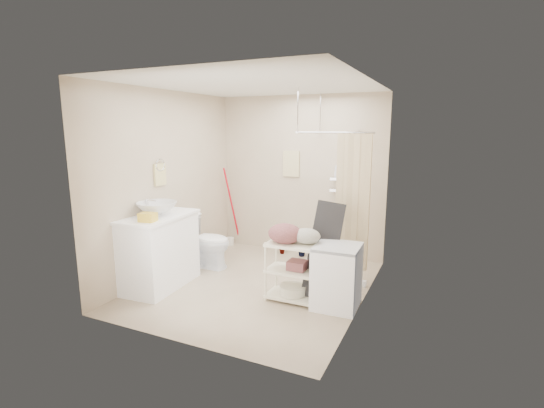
{
  "coord_description": "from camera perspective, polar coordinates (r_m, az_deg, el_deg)",
  "views": [
    {
      "loc": [
        2.27,
        -4.45,
        2.08
      ],
      "look_at": [
        0.11,
        0.25,
        1.08
      ],
      "focal_mm": 26.0,
      "sensor_mm": 36.0,
      "label": 1
    }
  ],
  "objects": [
    {
      "name": "wall_back",
      "position": [
        6.51,
        4.08,
        4.05
      ],
      "size": [
        2.8,
        0.04,
        2.6
      ],
      "primitive_type": "cube",
      "color": "#C6B499",
      "rests_on": "ground"
    },
    {
      "name": "washing_machine",
      "position": [
        4.74,
        9.36,
        -10.27
      ],
      "size": [
        0.53,
        0.54,
        0.75
      ],
      "primitive_type": "cube",
      "rotation": [
        0.0,
        0.0,
        0.03
      ],
      "color": "white",
      "rests_on": "ground"
    },
    {
      "name": "ironing_board",
      "position": [
        4.87,
        7.47,
        -6.58
      ],
      "size": [
        0.36,
        0.17,
        1.24
      ],
      "primitive_type": null,
      "rotation": [
        0.0,
        0.0,
        0.21
      ],
      "color": "black",
      "rests_on": "ground"
    },
    {
      "name": "shampoo_bottle_b",
      "position": [
        6.2,
        10.1,
        4.65
      ],
      "size": [
        0.11,
        0.11,
        0.19
      ],
      "primitive_type": "imported",
      "rotation": [
        0.0,
        0.0,
        0.35
      ],
      "color": "#475FA0",
      "rests_on": "shower"
    },
    {
      "name": "mop",
      "position": [
        7.04,
        -6.17,
        -0.42
      ],
      "size": [
        0.17,
        0.17,
        1.4
      ],
      "primitive_type": null,
      "rotation": [
        0.0,
        0.0,
        0.3
      ],
      "color": "red",
      "rests_on": "ground"
    },
    {
      "name": "hanging_towel",
      "position": [
        6.52,
        2.8,
        5.85
      ],
      "size": [
        0.28,
        0.03,
        0.42
      ],
      "primitive_type": "cube",
      "color": "beige",
      "rests_on": "wall_back"
    },
    {
      "name": "floor_basket",
      "position": [
        5.23,
        -17.27,
        -12.2
      ],
      "size": [
        0.3,
        0.27,
        0.13
      ],
      "primitive_type": "cube",
      "rotation": [
        0.0,
        0.0,
        -0.4
      ],
      "color": "gold",
      "rests_on": "ground"
    },
    {
      "name": "vanity",
      "position": [
        5.44,
        -15.96,
        -6.55
      ],
      "size": [
        0.69,
        1.14,
        0.97
      ],
      "primitive_type": "cube",
      "rotation": [
        0.0,
        0.0,
        0.07
      ],
      "color": "white",
      "rests_on": "ground"
    },
    {
      "name": "shampoo_bottle_a",
      "position": [
        6.21,
        9.45,
        4.95
      ],
      "size": [
        0.12,
        0.12,
        0.25
      ],
      "primitive_type": "imported",
      "rotation": [
        0.0,
        0.0,
        0.32
      ],
      "color": "silver",
      "rests_on": "shower"
    },
    {
      "name": "shower",
      "position": [
        5.77,
        10.03,
        0.52
      ],
      "size": [
        1.1,
        1.1,
        2.1
      ],
      "primitive_type": null,
      "color": "white",
      "rests_on": "ground"
    },
    {
      "name": "potted_plant_a",
      "position": [
        6.63,
        1.42,
        -5.75
      ],
      "size": [
        0.19,
        0.14,
        0.35
      ],
      "primitive_type": "imported",
      "rotation": [
        0.0,
        0.0,
        -0.1
      ],
      "color": "#955836",
      "rests_on": "ground"
    },
    {
      "name": "ceiling",
      "position": [
        5.02,
        -2.44,
        16.9
      ],
      "size": [
        2.8,
        3.2,
        0.04
      ],
      "primitive_type": "cube",
      "color": "silver",
      "rests_on": "ground"
    },
    {
      "name": "wall_left",
      "position": [
        5.82,
        -14.72,
        2.9
      ],
      "size": [
        0.04,
        3.2,
        2.6
      ],
      "primitive_type": "cube",
      "color": "#C6B499",
      "rests_on": "ground"
    },
    {
      "name": "towel_ring",
      "position": [
        5.64,
        -15.93,
        4.33
      ],
      "size": [
        0.04,
        0.22,
        0.34
      ],
      "primitive_type": null,
      "color": "#E1D284",
      "rests_on": "wall_left"
    },
    {
      "name": "counter_basket",
      "position": [
        4.98,
        -17.54,
        -1.84
      ],
      "size": [
        0.22,
        0.18,
        0.11
      ],
      "primitive_type": "cube",
      "rotation": [
        0.0,
        0.0,
        0.19
      ],
      "color": "gold",
      "rests_on": "vanity"
    },
    {
      "name": "tp_holder",
      "position": [
        5.94,
        -13.85,
        -2.6
      ],
      "size": [
        0.08,
        0.12,
        0.14
      ],
      "primitive_type": null,
      "color": "silver",
      "rests_on": "wall_left"
    },
    {
      "name": "potted_plant_b",
      "position": [
        6.51,
        4.43,
        -6.26
      ],
      "size": [
        0.22,
        0.21,
        0.31
      ],
      "primitive_type": "imported",
      "rotation": [
        0.0,
        0.0,
        -0.58
      ],
      "color": "brown",
      "rests_on": "ground"
    },
    {
      "name": "laundry_rack",
      "position": [
        4.83,
        3.06,
        -8.98
      ],
      "size": [
        0.63,
        0.37,
        0.87
      ],
      "primitive_type": null,
      "rotation": [
        0.0,
        0.0,
        0.0
      ],
      "color": "#F1EACE",
      "rests_on": "ground"
    },
    {
      "name": "toilet",
      "position": [
        6.07,
        -9.57,
        -5.28
      ],
      "size": [
        0.78,
        0.45,
        0.8
      ],
      "primitive_type": "imported",
      "rotation": [
        0.0,
        0.0,
        1.58
      ],
      "color": "white",
      "rests_on": "ground"
    },
    {
      "name": "wall_right",
      "position": [
        4.6,
        13.42,
        0.92
      ],
      "size": [
        0.04,
        3.2,
        2.6
      ],
      "primitive_type": "cube",
      "color": "#C6B499",
      "rests_on": "ground"
    },
    {
      "name": "wall_front",
      "position": [
        3.73,
        -13.54,
        -1.4
      ],
      "size": [
        2.8,
        0.04,
        2.6
      ],
      "primitive_type": "cube",
      "color": "#C6B499",
      "rests_on": "ground"
    },
    {
      "name": "floor",
      "position": [
        5.41,
        -2.22,
        -11.65
      ],
      "size": [
        3.2,
        3.2,
        0.0
      ],
      "primitive_type": "plane",
      "color": "tan",
      "rests_on": "ground"
    },
    {
      "name": "sink",
      "position": [
        5.29,
        -16.32,
        -0.66
      ],
      "size": [
        0.56,
        0.56,
        0.18
      ],
      "primitive_type": "imported",
      "rotation": [
        0.0,
        0.0,
        0.1
      ],
      "color": "silver",
      "rests_on": "vanity"
    }
  ]
}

